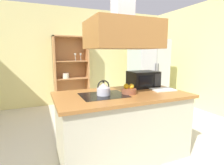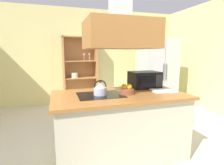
% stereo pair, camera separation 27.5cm
% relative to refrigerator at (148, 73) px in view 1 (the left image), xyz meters
% --- Properties ---
extents(ground_plane, '(7.80, 7.80, 0.00)m').
position_rel_refrigerator_xyz_m(ground_plane, '(-1.86, -1.86, -0.90)').
color(ground_plane, beige).
extents(wall_back, '(6.00, 0.12, 2.70)m').
position_rel_refrigerator_xyz_m(wall_back, '(-1.86, 1.14, 0.45)').
color(wall_back, '#DDD38A').
rests_on(wall_back, ground).
extents(kitchen_island, '(1.81, 0.99, 0.90)m').
position_rel_refrigerator_xyz_m(kitchen_island, '(-1.73, -1.90, -0.45)').
color(kitchen_island, beige).
rests_on(kitchen_island, ground).
extents(range_hood, '(0.90, 0.70, 1.19)m').
position_rel_refrigerator_xyz_m(range_hood, '(-1.73, -1.90, 0.89)').
color(range_hood, '#9A6430').
extents(refrigerator, '(0.90, 0.78, 1.81)m').
position_rel_refrigerator_xyz_m(refrigerator, '(0.00, 0.00, 0.00)').
color(refrigerator, '#AEC2BC').
rests_on(refrigerator, ground).
extents(dish_cabinet, '(0.93, 0.40, 1.90)m').
position_rel_refrigerator_xyz_m(dish_cabinet, '(-1.92, 0.92, -0.06)').
color(dish_cabinet, '#B17846').
rests_on(dish_cabinet, ground).
extents(kettle, '(0.18, 0.18, 0.20)m').
position_rel_refrigerator_xyz_m(kettle, '(-2.00, -1.90, 0.08)').
color(kettle, '#B5B7C9').
rests_on(kettle, kitchen_island).
extents(cutting_board, '(0.36, 0.28, 0.02)m').
position_rel_refrigerator_xyz_m(cutting_board, '(-1.06, -1.95, 0.00)').
color(cutting_board, white).
rests_on(cutting_board, kitchen_island).
extents(microwave, '(0.46, 0.35, 0.26)m').
position_rel_refrigerator_xyz_m(microwave, '(-1.20, -1.61, 0.13)').
color(microwave, black).
rests_on(microwave, kitchen_island).
extents(fruit_bowl, '(0.20, 0.20, 0.14)m').
position_rel_refrigerator_xyz_m(fruit_bowl, '(-1.65, -1.95, 0.04)').
color(fruit_bowl, brown).
rests_on(fruit_bowl, kitchen_island).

